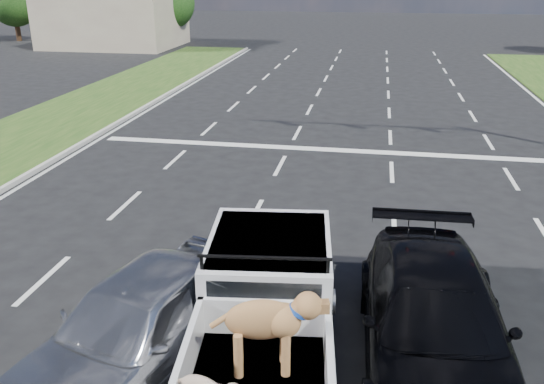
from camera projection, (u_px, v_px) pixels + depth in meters
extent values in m
plane|color=black|center=(302.00, 305.00, 10.70)|extent=(160.00, 160.00, 0.00)
cube|color=silver|center=(153.00, 180.00, 17.07)|extent=(0.12, 60.00, 0.01)
cube|color=silver|center=(269.00, 187.00, 16.49)|extent=(0.12, 60.00, 0.01)
cube|color=silver|center=(393.00, 195.00, 15.91)|extent=(0.12, 60.00, 0.01)
cube|color=silver|center=(526.00, 204.00, 15.33)|extent=(0.12, 60.00, 0.01)
cube|color=silver|center=(43.00, 173.00, 17.66)|extent=(0.15, 60.00, 0.01)
cube|color=silver|center=(339.00, 150.00, 19.87)|extent=(17.00, 0.45, 0.01)
cube|color=#A5A197|center=(35.00, 170.00, 17.68)|extent=(0.15, 60.00, 0.14)
cube|color=#B8AD8D|center=(114.00, 18.00, 46.26)|extent=(10.00, 8.00, 4.40)
cylinder|color=#332114|center=(18.00, 28.00, 50.15)|extent=(0.44, 0.44, 2.16)
sphere|color=#153A0F|center=(13.00, 1.00, 49.35)|extent=(4.20, 4.20, 4.20)
cylinder|color=#332114|center=(81.00, 29.00, 49.16)|extent=(0.44, 0.44, 2.16)
sphere|color=#153A0F|center=(78.00, 2.00, 48.36)|extent=(4.20, 4.20, 4.20)
cylinder|color=#332114|center=(171.00, 31.00, 47.84)|extent=(0.44, 0.44, 2.16)
sphere|color=#153A0F|center=(169.00, 3.00, 47.03)|extent=(4.20, 4.20, 4.20)
cylinder|color=black|center=(220.00, 298.00, 10.19)|extent=(0.38, 0.83, 0.80)
cylinder|color=black|center=(323.00, 301.00, 10.08)|extent=(0.38, 0.83, 0.80)
cube|color=silver|center=(263.00, 352.00, 8.27)|extent=(2.62, 5.75, 0.54)
cube|color=silver|center=(269.00, 264.00, 9.23)|extent=(2.20, 2.62, 0.90)
cube|color=black|center=(264.00, 302.00, 8.11)|extent=(1.62, 0.22, 0.65)
cylinder|color=black|center=(264.00, 258.00, 8.02)|extent=(1.88, 0.27, 0.05)
cube|color=silver|center=(183.00, 374.00, 6.98)|extent=(0.39, 2.66, 0.54)
cube|color=silver|center=(330.00, 380.00, 6.88)|extent=(0.39, 2.66, 0.54)
imported|color=#B0B2B7|center=(139.00, 324.00, 8.68)|extent=(3.30, 5.23, 1.66)
imported|color=black|center=(434.00, 322.00, 8.80)|extent=(2.41, 5.53, 1.58)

